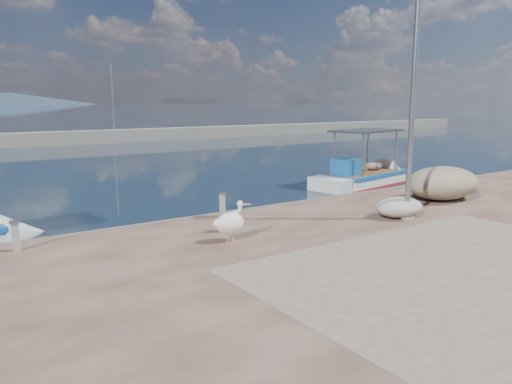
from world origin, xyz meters
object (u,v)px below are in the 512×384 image
(boat_right, at_px, (364,180))
(lamp_post, at_px, (412,107))
(bollard_near, at_px, (222,203))
(pelican, at_px, (230,223))

(boat_right, distance_m, lamp_post, 9.81)
(boat_right, height_order, bollard_near, boat_right)
(boat_right, distance_m, bollard_near, 10.85)
(boat_right, bearing_deg, bollard_near, -169.48)
(lamp_post, xyz_separation_m, bollard_near, (-4.41, 3.34, -2.88))
(boat_right, height_order, pelican, boat_right)
(pelican, height_order, bollard_near, pelican)
(boat_right, bearing_deg, lamp_post, -138.78)
(lamp_post, distance_m, bollard_near, 6.23)
(boat_right, bearing_deg, pelican, -161.20)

